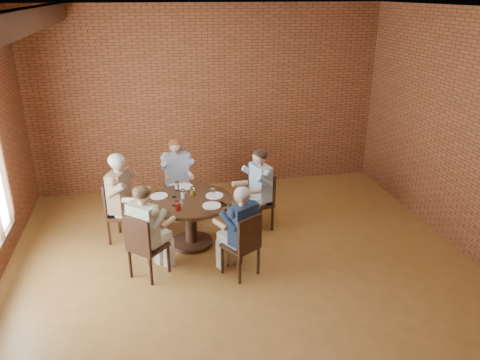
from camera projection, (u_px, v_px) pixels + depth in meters
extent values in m
plane|color=#93602D|center=(250.00, 284.00, 6.16)|extent=(7.00, 7.00, 0.00)
plane|color=white|center=(252.00, 10.00, 4.88)|extent=(7.00, 7.00, 0.00)
plane|color=brown|center=(209.00, 100.00, 8.70)|extent=(7.00, 0.00, 7.00)
cube|color=#341D11|center=(3.00, 26.00, 4.47)|extent=(0.22, 6.90, 0.26)
cylinder|color=#341D11|center=(192.00, 242.00, 7.11)|extent=(0.62, 0.62, 0.06)
cylinder|color=#341D11|center=(191.00, 224.00, 6.99)|extent=(0.18, 0.18, 0.64)
cylinder|color=#382414|center=(190.00, 201.00, 6.85)|extent=(1.24, 1.24, 0.05)
cube|color=#341D11|center=(257.00, 204.00, 7.45)|extent=(0.53, 0.53, 0.04)
cube|color=#341D11|center=(268.00, 186.00, 7.43)|extent=(0.16, 0.42, 0.49)
cylinder|color=#341D11|center=(241.00, 214.00, 7.61)|extent=(0.04, 0.04, 0.41)
cylinder|color=#341D11|center=(252.00, 224.00, 7.31)|extent=(0.04, 0.04, 0.41)
cylinder|color=#341D11|center=(261.00, 210.00, 7.76)|extent=(0.04, 0.04, 0.41)
cylinder|color=#341D11|center=(272.00, 219.00, 7.46)|extent=(0.04, 0.04, 0.41)
cube|color=#341D11|center=(178.00, 190.00, 7.97)|extent=(0.45, 0.45, 0.04)
cube|color=#341D11|center=(176.00, 172.00, 8.04)|extent=(0.42, 0.08, 0.48)
cylinder|color=#341D11|center=(170.00, 207.00, 7.85)|extent=(0.04, 0.04, 0.41)
cylinder|color=#341D11|center=(191.00, 205.00, 7.94)|extent=(0.04, 0.04, 0.41)
cylinder|color=#341D11|center=(167.00, 199.00, 8.17)|extent=(0.04, 0.04, 0.41)
cylinder|color=#341D11|center=(187.00, 197.00, 8.26)|extent=(0.04, 0.04, 0.41)
cube|color=#341D11|center=(125.00, 214.00, 7.10)|extent=(0.58, 0.58, 0.04)
cube|color=#341D11|center=(110.00, 197.00, 7.02)|extent=(0.19, 0.44, 0.52)
cylinder|color=#341D11|center=(134.00, 235.00, 6.98)|extent=(0.04, 0.04, 0.41)
cylinder|color=#341D11|center=(143.00, 223.00, 7.34)|extent=(0.04, 0.04, 0.41)
cylinder|color=#341D11|center=(109.00, 233.00, 7.03)|extent=(0.04, 0.04, 0.41)
cylinder|color=#341D11|center=(119.00, 221.00, 7.39)|extent=(0.04, 0.04, 0.41)
cube|color=#341D11|center=(148.00, 247.00, 6.21)|extent=(0.59, 0.59, 0.04)
cube|color=#341D11|center=(137.00, 236.00, 5.96)|extent=(0.34, 0.31, 0.48)
cylinder|color=#341D11|center=(169.00, 259.00, 6.35)|extent=(0.04, 0.04, 0.41)
cylinder|color=#341D11|center=(148.00, 252.00, 6.52)|extent=(0.04, 0.04, 0.41)
cylinder|color=#341D11|center=(151.00, 272.00, 6.06)|extent=(0.04, 0.04, 0.41)
cylinder|color=#341D11|center=(130.00, 264.00, 6.23)|extent=(0.04, 0.04, 0.41)
cube|color=#341D11|center=(240.00, 246.00, 6.23)|extent=(0.55, 0.55, 0.04)
cube|color=#341D11|center=(250.00, 234.00, 6.01)|extent=(0.37, 0.24, 0.46)
cylinder|color=#341D11|center=(241.00, 251.00, 6.54)|extent=(0.04, 0.04, 0.41)
cylinder|color=#341D11|center=(222.00, 260.00, 6.32)|extent=(0.04, 0.04, 0.41)
cylinder|color=#341D11|center=(258.00, 261.00, 6.31)|extent=(0.04, 0.04, 0.41)
cylinder|color=#341D11|center=(240.00, 270.00, 6.09)|extent=(0.04, 0.04, 0.41)
cylinder|color=white|center=(214.00, 196.00, 6.95)|extent=(0.26, 0.26, 0.01)
cylinder|color=white|center=(184.00, 187.00, 7.27)|extent=(0.26, 0.26, 0.01)
cylinder|color=white|center=(159.00, 196.00, 6.94)|extent=(0.26, 0.26, 0.01)
cylinder|color=white|center=(212.00, 206.00, 6.62)|extent=(0.26, 0.26, 0.01)
cylinder|color=white|center=(213.00, 193.00, 6.88)|extent=(0.07, 0.07, 0.14)
cylinder|color=white|center=(193.00, 191.00, 6.95)|extent=(0.07, 0.07, 0.14)
cylinder|color=white|center=(177.00, 186.00, 7.12)|extent=(0.07, 0.07, 0.14)
cylinder|color=white|center=(183.00, 194.00, 6.85)|extent=(0.07, 0.07, 0.14)
cylinder|color=white|center=(174.00, 201.00, 6.61)|extent=(0.07, 0.07, 0.14)
cylinder|color=white|center=(178.00, 206.00, 6.48)|extent=(0.07, 0.07, 0.14)
cube|color=black|center=(222.00, 204.00, 6.68)|extent=(0.13, 0.17, 0.01)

